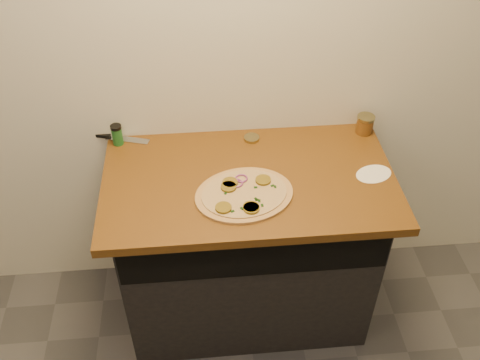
{
  "coord_description": "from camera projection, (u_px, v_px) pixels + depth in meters",
  "views": [
    {
      "loc": [
        -0.19,
        -0.23,
        2.33
      ],
      "look_at": [
        -0.04,
        1.35,
        0.95
      ],
      "focal_mm": 40.0,
      "sensor_mm": 36.0,
      "label": 1
    }
  ],
  "objects": [
    {
      "name": "salsa_jar",
      "position": [
        365.0,
        124.0,
        2.39
      ],
      "size": [
        0.08,
        0.08,
        0.09
      ],
      "color": "maroon",
      "rests_on": "countertop"
    },
    {
      "name": "mason_jar_lid",
      "position": [
        252.0,
        138.0,
        2.37
      ],
      "size": [
        0.08,
        0.08,
        0.01
      ],
      "primitive_type": "cylinder",
      "rotation": [
        0.0,
        0.0,
        -0.2
      ],
      "color": "#958A56",
      "rests_on": "countertop"
    },
    {
      "name": "cabinet",
      "position": [
        247.0,
        248.0,
        2.52
      ],
      "size": [
        1.1,
        0.6,
        0.86
      ],
      "primitive_type": "cube",
      "color": "black",
      "rests_on": "ground"
    },
    {
      "name": "pizza",
      "position": [
        244.0,
        194.0,
        2.1
      ],
      "size": [
        0.46,
        0.46,
        0.03
      ],
      "color": "tan",
      "rests_on": "countertop"
    },
    {
      "name": "countertop",
      "position": [
        249.0,
        180.0,
        2.2
      ],
      "size": [
        1.2,
        0.7,
        0.04
      ],
      "primitive_type": "cube",
      "color": "brown",
      "rests_on": "cabinet"
    },
    {
      "name": "flour_spill",
      "position": [
        374.0,
        174.0,
        2.2
      ],
      "size": [
        0.2,
        0.2,
        0.0
      ],
      "primitive_type": "cylinder",
      "rotation": [
        0.0,
        0.0,
        0.35
      ],
      "color": "white",
      "rests_on": "countertop"
    },
    {
      "name": "chefs_knife",
      "position": [
        112.0,
        137.0,
        2.38
      ],
      "size": [
        0.28,
        0.11,
        0.02
      ],
      "color": "#B7BAC1",
      "rests_on": "countertop"
    },
    {
      "name": "spice_shaker",
      "position": [
        117.0,
        135.0,
        2.33
      ],
      "size": [
        0.05,
        0.05,
        0.1
      ],
      "color": "#1C5A22",
      "rests_on": "countertop"
    }
  ]
}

